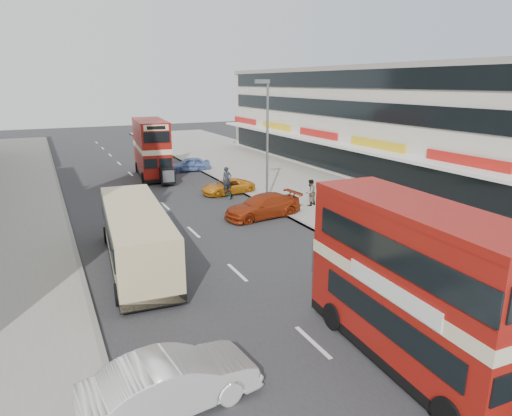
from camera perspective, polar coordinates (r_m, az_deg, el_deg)
ground at (r=13.59m, az=12.14°, el=-20.49°), size 160.00×160.00×0.00m
road_surface at (r=30.37m, az=-11.50°, el=0.26°), size 12.00×90.00×0.01m
pavement_right at (r=35.14m, az=7.76°, el=2.65°), size 12.00×90.00×0.15m
kerb_left at (r=29.53m, az=-23.01°, el=-1.01°), size 0.20×90.00×0.16m
kerb_right at (r=32.32m, az=-1.01°, el=1.64°), size 0.20×90.00×0.16m
commercial_row at (r=40.83m, az=15.93°, el=10.59°), size 9.90×46.20×9.30m
street_lamp at (r=29.90m, az=1.33°, el=9.67°), size 1.00×0.20×8.12m
bus_main at (r=13.61m, az=19.57°, el=-9.23°), size 2.69×8.46×4.60m
bus_second at (r=39.88m, az=-13.16°, el=7.46°), size 3.10×8.75×4.71m
coach at (r=20.49m, az=-15.04°, el=-3.28°), size 3.12×9.54×2.49m
car_left_front at (r=12.15m, az=-10.67°, el=-21.03°), size 4.60×2.03×1.47m
car_right_a at (r=27.11m, az=0.86°, el=0.24°), size 5.02×2.44×1.41m
car_right_b at (r=32.95m, az=-3.64°, el=2.73°), size 3.99×1.96×1.09m
car_right_c at (r=41.87m, az=-8.49°, el=5.53°), size 3.92×1.91×1.29m
pedestrian_near at (r=29.36m, az=6.93°, el=1.99°), size 0.76×0.63×1.75m
cyclist at (r=31.83m, az=-3.71°, el=2.66°), size 0.69×1.75×2.22m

